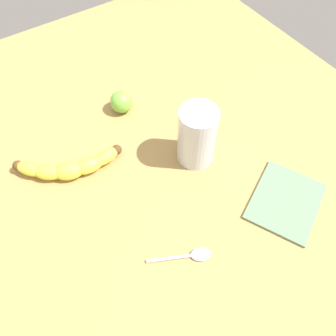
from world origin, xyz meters
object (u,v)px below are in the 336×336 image
at_px(banana, 69,167).
at_px(lime_fruit, 121,102).
at_px(teaspoon, 197,255).
at_px(smoothie_glass, 197,137).

xyz_separation_m(banana, lime_fruit, (-0.17, -0.09, 0.01)).
relative_size(banana, lime_fruit, 4.04).
bearing_deg(banana, teaspoon, -46.68).
height_order(banana, smoothie_glass, smoothie_glass).
distance_m(smoothie_glass, teaspoon, 0.22).
bearing_deg(banana, lime_fruit, 50.38).
bearing_deg(smoothie_glass, teaspoon, 55.09).
bearing_deg(smoothie_glass, banana, -24.14).
bearing_deg(lime_fruit, banana, 28.55).
bearing_deg(smoothie_glass, lime_fruit, -72.81).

